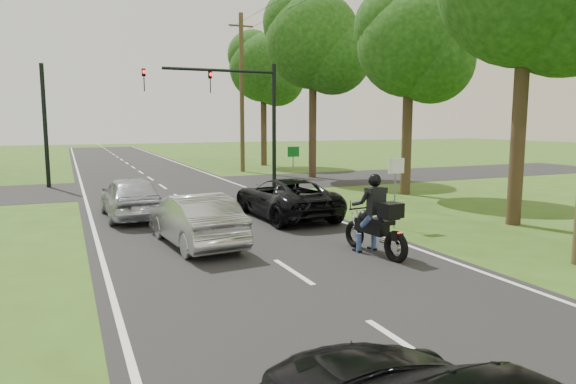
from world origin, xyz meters
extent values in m
plane|color=#365116|center=(0.00, 0.00, 0.00)|extent=(140.00, 140.00, 0.00)
cube|color=black|center=(0.00, 10.00, 0.01)|extent=(8.00, 100.00, 0.01)
cube|color=black|center=(0.00, 16.00, 0.01)|extent=(60.00, 7.00, 0.01)
torus|color=black|center=(2.35, 1.39, 0.35)|extent=(0.22, 0.71, 0.70)
torus|color=black|center=(2.51, -0.20, 0.35)|extent=(0.24, 0.78, 0.76)
cube|color=black|center=(2.42, 0.70, 0.67)|extent=(0.40, 1.03, 0.32)
sphere|color=black|center=(2.39, 0.97, 0.86)|extent=(0.36, 0.36, 0.36)
cube|color=black|center=(2.45, 0.33, 0.86)|extent=(0.42, 0.62, 0.11)
cube|color=#FF0C07|center=(2.52, -0.31, 0.69)|extent=(0.11, 0.04, 0.05)
cylinder|color=silver|center=(2.64, 0.14, 0.33)|extent=(0.18, 0.85, 0.10)
cylinder|color=black|center=(2.37, 1.18, 1.05)|extent=(0.66, 0.10, 0.04)
cube|color=black|center=(2.49, 0.02, 1.18)|extent=(0.51, 0.47, 0.34)
cube|color=black|center=(2.43, 0.54, 1.32)|extent=(0.45, 0.27, 0.64)
sphere|color=black|center=(2.43, 0.62, 1.81)|extent=(0.32, 0.32, 0.32)
cylinder|color=navy|center=(2.17, 0.87, 0.25)|extent=(0.14, 0.14, 0.48)
cylinder|color=navy|center=(2.63, 0.91, 0.25)|extent=(0.14, 0.14, 0.48)
imported|color=black|center=(2.35, 5.92, 0.68)|extent=(2.39, 4.88, 1.33)
imported|color=#A9AAAE|center=(-1.35, 3.24, 0.69)|extent=(1.83, 4.23, 1.35)
imported|color=#AEAFB6|center=(-2.44, 7.89, 0.73)|extent=(1.79, 4.23, 1.43)
cylinder|color=black|center=(5.20, 14.00, 3.00)|extent=(0.20, 0.20, 6.00)
cylinder|color=black|center=(2.50, 14.00, 5.60)|extent=(5.40, 0.14, 0.14)
imported|color=black|center=(2.00, 14.00, 5.05)|extent=(0.16, 0.36, 1.00)
imported|color=black|center=(-1.00, 14.00, 5.05)|extent=(0.16, 0.36, 1.00)
sphere|color=#FF0C07|center=(2.00, 13.82, 5.38)|extent=(0.16, 0.16, 0.16)
sphere|color=#FF0C07|center=(-1.00, 13.82, 5.38)|extent=(0.16, 0.16, 0.16)
cylinder|color=black|center=(-5.20, 18.00, 3.00)|extent=(0.20, 0.20, 6.00)
cylinder|color=brown|center=(6.20, 22.00, 5.00)|extent=(0.28, 0.28, 10.00)
cube|color=brown|center=(6.20, 22.00, 9.20)|extent=(1.60, 0.10, 0.10)
cylinder|color=slate|center=(4.70, 3.00, 1.00)|extent=(0.05, 0.05, 2.00)
cube|color=silver|center=(4.70, 2.97, 1.90)|extent=(0.55, 0.04, 0.45)
cylinder|color=slate|center=(4.90, 11.00, 1.00)|extent=(0.05, 0.05, 2.00)
cube|color=#0C591E|center=(4.90, 10.97, 1.90)|extent=(0.55, 0.04, 0.45)
cylinder|color=#332316|center=(8.50, 2.00, 3.36)|extent=(0.44, 0.44, 6.72)
sphere|color=#12340E|center=(9.38, 1.30, 6.60)|extent=(4.20, 4.20, 4.20)
cylinder|color=#332316|center=(9.50, 9.00, 2.94)|extent=(0.44, 0.44, 5.88)
sphere|color=#12340E|center=(9.50, 9.00, 6.51)|extent=(4.50, 4.50, 4.50)
sphere|color=#12340E|center=(10.25, 8.40, 5.78)|extent=(3.60, 3.60, 3.60)
cylinder|color=#332316|center=(8.80, 17.00, 3.50)|extent=(0.44, 0.44, 7.00)
sphere|color=#12340E|center=(8.80, 17.00, 7.75)|extent=(5.40, 5.40, 5.40)
sphere|color=#12340E|center=(9.70, 16.28, 6.88)|extent=(4.32, 4.32, 4.32)
cylinder|color=#332316|center=(9.20, 26.00, 3.22)|extent=(0.44, 0.44, 6.44)
sphere|color=#12340E|center=(9.20, 26.00, 7.13)|extent=(4.95, 4.95, 4.95)
sphere|color=#12340E|center=(10.02, 25.34, 6.33)|extent=(3.96, 3.96, 3.96)
camera|label=1|loc=(-4.35, -9.76, 3.20)|focal=32.00mm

